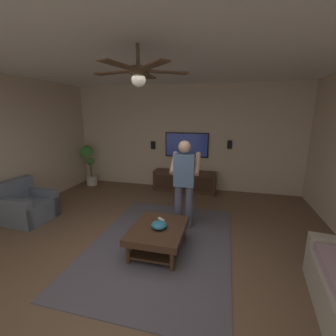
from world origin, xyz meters
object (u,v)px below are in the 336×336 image
object	(u,v)px
armchair	(27,207)
ceiling_fan	(139,73)
coffee_table	(158,233)
tv	(187,145)
person_standing	(184,179)
bowl	(159,225)
wall_speaker_left	(230,144)
remote_white	(161,219)
wall_speaker_right	(153,145)
vase_round	(191,168)
potted_plant_tall	(88,158)
media_console	(185,181)

from	to	relation	value
armchair	ceiling_fan	xyz separation A→B (m)	(-0.86, -2.80, 2.26)
coffee_table	tv	world-z (taller)	tv
person_standing	bowl	xyz separation A→B (m)	(-0.90, 0.21, -0.48)
tv	wall_speaker_left	distance (m)	1.15
remote_white	wall_speaker_right	distance (m)	3.24
vase_round	tv	bearing A→B (deg)	38.37
wall_speaker_left	wall_speaker_right	bearing A→B (deg)	90.00
bowl	wall_speaker_right	distance (m)	3.49
person_standing	potted_plant_tall	distance (m)	3.74
wall_speaker_right	ceiling_fan	world-z (taller)	ceiling_fan
tv	remote_white	distance (m)	3.05
wall_speaker_right	coffee_table	bearing A→B (deg)	-160.89
tv	vase_round	distance (m)	0.65
remote_white	vase_round	size ratio (longest dim) A/B	0.68
person_standing	remote_white	xyz separation A→B (m)	(-0.63, 0.25, -0.52)
media_console	bowl	xyz separation A→B (m)	(-2.96, -0.15, 0.18)
vase_round	ceiling_fan	size ratio (longest dim) A/B	0.18
vase_round	ceiling_fan	distance (m)	3.91
bowl	media_console	bearing A→B (deg)	2.83
potted_plant_tall	person_standing	bearing A→B (deg)	-120.30
potted_plant_tall	bowl	size ratio (longest dim) A/B	5.02
media_console	remote_white	size ratio (longest dim) A/B	11.33
media_console	bowl	bearing A→B (deg)	2.83
tv	ceiling_fan	distance (m)	3.87
ceiling_fan	vase_round	bearing A→B (deg)	-1.84
potted_plant_tall	ceiling_fan	bearing A→B (deg)	-137.78
vase_round	wall_speaker_left	xyz separation A→B (m)	(0.23, -0.98, 0.64)
media_console	vase_round	xyz separation A→B (m)	(0.02, -0.17, 0.39)
tv	vase_round	size ratio (longest dim) A/B	5.47
remote_white	ceiling_fan	xyz separation A→B (m)	(-0.71, 0.04, 2.12)
wall_speaker_left	ceiling_fan	bearing A→B (deg)	163.47
armchair	bowl	size ratio (longest dim) A/B	3.57
media_console	ceiling_fan	xyz separation A→B (m)	(-3.41, -0.06, 2.26)
bowl	remote_white	xyz separation A→B (m)	(0.27, 0.04, -0.04)
person_standing	potted_plant_tall	world-z (taller)	person_standing
media_console	ceiling_fan	distance (m)	4.09
remote_white	ceiling_fan	distance (m)	2.24
person_standing	remote_white	bearing A→B (deg)	154.99
coffee_table	vase_round	size ratio (longest dim) A/B	4.55
media_console	potted_plant_tall	world-z (taller)	potted_plant_tall
bowl	remote_white	distance (m)	0.28
coffee_table	bowl	xyz separation A→B (m)	(-0.04, -0.03, 0.16)
potted_plant_tall	bowl	xyz separation A→B (m)	(-2.79, -3.01, -0.36)
armchair	vase_round	xyz separation A→B (m)	(2.57, -2.91, 0.38)
media_console	ceiling_fan	bearing A→B (deg)	1.04
potted_plant_tall	bowl	distance (m)	4.12
remote_white	person_standing	bearing A→B (deg)	-72.55
coffee_table	potted_plant_tall	bearing A→B (deg)	47.38
coffee_table	wall_speaker_right	world-z (taller)	wall_speaker_right
bowl	wall_speaker_left	size ratio (longest dim) A/B	1.08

